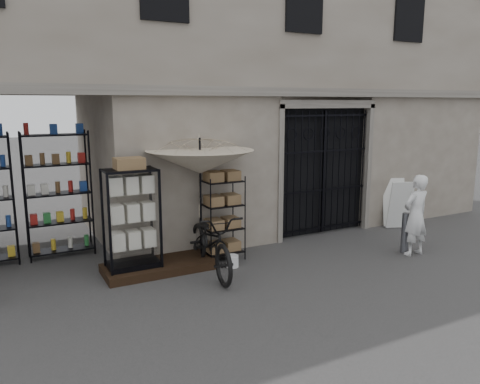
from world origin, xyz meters
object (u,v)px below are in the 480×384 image
market_umbrella (200,155)px  bicycle (211,272)px  steel_bollard (405,233)px  shopkeeper (413,254)px  white_bucket (232,261)px  easel_sign (397,204)px  display_cabinet (132,224)px  wire_rack (222,219)px

market_umbrella → bicycle: market_umbrella is taller
market_umbrella → steel_bollard: 4.48m
bicycle → shopkeeper: (4.06, -0.98, 0.00)m
bicycle → white_bucket: bearing=15.4°
white_bucket → bicycle: size_ratio=0.11×
market_umbrella → steel_bollard: (3.91, -1.42, -1.65)m
white_bucket → easel_sign: easel_sign is taller
steel_bollard → easel_sign: size_ratio=0.71×
display_cabinet → white_bucket: size_ratio=8.18×
wire_rack → white_bucket: (-0.05, -0.52, -0.70)m
shopkeeper → easel_sign: 2.17m
bicycle → easel_sign: bearing=13.5°
display_cabinet → bicycle: 1.67m
display_cabinet → wire_rack: 1.79m
wire_rack → white_bucket: wire_rack is taller
display_cabinet → market_umbrella: market_umbrella is taller
bicycle → shopkeeper: bearing=-7.6°
display_cabinet → bicycle: bearing=-37.8°
bicycle → easel_sign: easel_sign is taller
wire_rack → easel_sign: bearing=3.2°
wire_rack → easel_sign: size_ratio=1.41×
market_umbrella → easel_sign: bearing=0.8°
wire_rack → steel_bollard: wire_rack is taller
display_cabinet → easel_sign: size_ratio=1.63×
bicycle → easel_sign: (5.30, 0.69, 0.61)m
display_cabinet → easel_sign: display_cabinet is taller
steel_bollard → bicycle: bearing=168.7°
wire_rack → steel_bollard: (3.47, -1.39, -0.40)m
display_cabinet → wire_rack: bearing=-13.0°
white_bucket → steel_bollard: size_ratio=0.28×
shopkeeper → easel_sign: bearing=-128.6°
market_umbrella → white_bucket: 2.07m
easel_sign → display_cabinet: bearing=-156.1°
shopkeeper → bicycle: bearing=-15.5°
easel_sign → shopkeeper: bearing=-104.0°
shopkeeper → market_umbrella: bearing=-23.9°
white_bucket → steel_bollard: steel_bollard is taller
wire_rack → market_umbrella: 1.33m
market_umbrella → steel_bollard: market_umbrella is taller
steel_bollard → display_cabinet: bearing=165.7°
white_bucket → easel_sign: (4.83, 0.62, 0.49)m
white_bucket → shopkeeper: (3.59, -1.06, -0.11)m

